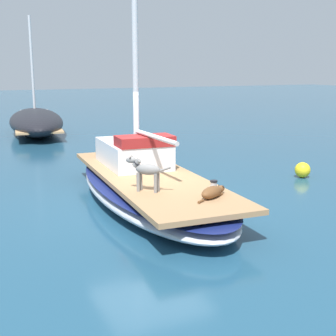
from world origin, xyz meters
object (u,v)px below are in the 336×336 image
at_px(dog_brown, 212,192).
at_px(deck_winch, 214,186).
at_px(sailboat_main, 149,188).
at_px(moored_boat_far_astern, 36,121).
at_px(dog_grey, 146,170).
at_px(mooring_buoy, 303,170).

height_order(dog_brown, deck_winch, dog_brown).
distance_m(sailboat_main, moored_boat_far_astern, 12.90).
distance_m(sailboat_main, dog_brown, 2.35).
bearing_deg(sailboat_main, deck_winch, -72.35).
distance_m(dog_grey, deck_winch, 1.39).
relative_size(deck_winch, moored_boat_far_astern, 0.03).
xyz_separation_m(sailboat_main, dog_grey, (-0.64, -1.31, 0.75)).
distance_m(sailboat_main, deck_winch, 2.00).
xyz_separation_m(dog_grey, dog_brown, (0.95, -0.98, -0.32)).
bearing_deg(dog_grey, deck_winch, -24.22).
bearing_deg(sailboat_main, moored_boat_far_astern, 91.04).
bearing_deg(sailboat_main, mooring_buoy, 4.63).
relative_size(dog_brown, moored_boat_far_astern, 0.11).
relative_size(dog_grey, dog_brown, 0.84).
height_order(dog_grey, mooring_buoy, dog_grey).
bearing_deg(dog_brown, sailboat_main, 97.76).
relative_size(dog_grey, deck_winch, 3.49).
xyz_separation_m(dog_brown, moored_boat_far_astern, (-0.55, 15.18, -0.17)).
relative_size(sailboat_main, dog_grey, 10.09).
bearing_deg(mooring_buoy, dog_grey, -162.91).
xyz_separation_m(sailboat_main, deck_winch, (0.59, -1.87, 0.42)).
xyz_separation_m(sailboat_main, dog_brown, (0.31, -2.29, 0.43)).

